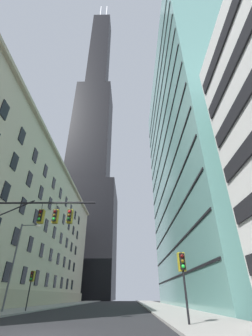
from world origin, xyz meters
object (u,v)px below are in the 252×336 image
traffic_light_near_right (182,265)px  street_lamppost (17,256)px  traffic_light_far_left (32,278)px  traffic_signal_mast (32,226)px

traffic_light_near_right → street_lamppost: 18.68m
traffic_light_far_left → traffic_signal_mast: bearing=-72.0°
traffic_light_near_right → street_lamppost: street_lamppost is taller
traffic_signal_mast → street_lamppost: bearing=118.5°
traffic_light_far_left → street_lamppost: street_lamppost is taller
traffic_light_near_right → traffic_light_far_left: (-13.65, 12.30, 0.10)m
traffic_signal_mast → traffic_light_far_left: bearing=108.0°
traffic_light_near_right → street_lamppost: (-15.06, 10.85, 2.11)m
traffic_signal_mast → traffic_light_far_left: (-3.28, 10.06, -2.89)m
traffic_light_far_left → street_lamppost: 2.85m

